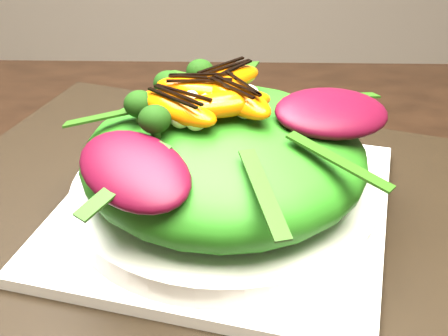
{
  "coord_description": "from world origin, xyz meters",
  "views": [
    {
      "loc": [
        -0.23,
        -0.3,
        1.04
      ],
      "look_at": [
        -0.24,
        0.1,
        0.8
      ],
      "focal_mm": 48.0,
      "sensor_mm": 36.0,
      "label": 1
    }
  ],
  "objects_px": {
    "orange_segment": "(215,94)",
    "placemat": "(224,214)",
    "salad_bowl": "(224,193)",
    "plate_base": "(224,208)",
    "lettuce_mound": "(224,156)"
  },
  "relations": [
    {
      "from": "orange_segment",
      "to": "placemat",
      "type": "bearing_deg",
      "value": -64.06
    },
    {
      "from": "salad_bowl",
      "to": "orange_segment",
      "type": "distance_m",
      "value": 0.08
    },
    {
      "from": "plate_base",
      "to": "orange_segment",
      "type": "relative_size",
      "value": 3.8
    },
    {
      "from": "lettuce_mound",
      "to": "orange_segment",
      "type": "height_order",
      "value": "orange_segment"
    },
    {
      "from": "salad_bowl",
      "to": "lettuce_mound",
      "type": "xyz_separation_m",
      "value": [
        0.0,
        -0.0,
        0.03
      ]
    },
    {
      "from": "plate_base",
      "to": "lettuce_mound",
      "type": "xyz_separation_m",
      "value": [
        0.0,
        0.0,
        0.05
      ]
    },
    {
      "from": "placemat",
      "to": "lettuce_mound",
      "type": "distance_m",
      "value": 0.06
    },
    {
      "from": "placemat",
      "to": "orange_segment",
      "type": "height_order",
      "value": "orange_segment"
    },
    {
      "from": "orange_segment",
      "to": "salad_bowl",
      "type": "bearing_deg",
      "value": -64.06
    },
    {
      "from": "placemat",
      "to": "salad_bowl",
      "type": "height_order",
      "value": "salad_bowl"
    },
    {
      "from": "placemat",
      "to": "plate_base",
      "type": "distance_m",
      "value": 0.01
    },
    {
      "from": "salad_bowl",
      "to": "plate_base",
      "type": "bearing_deg",
      "value": -90.0
    },
    {
      "from": "plate_base",
      "to": "lettuce_mound",
      "type": "height_order",
      "value": "lettuce_mound"
    },
    {
      "from": "plate_base",
      "to": "placemat",
      "type": "bearing_deg",
      "value": 135.0
    },
    {
      "from": "plate_base",
      "to": "lettuce_mound",
      "type": "bearing_deg",
      "value": 0.0
    }
  ]
}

